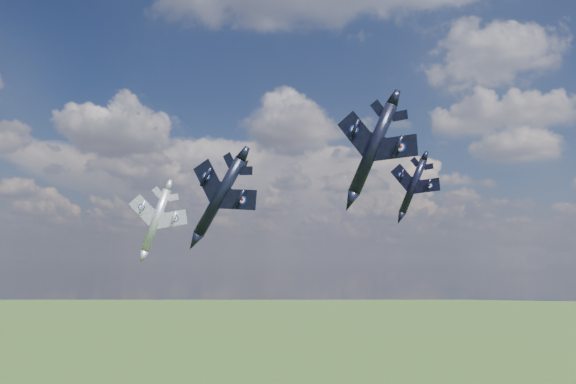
% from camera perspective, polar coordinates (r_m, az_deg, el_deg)
% --- Properties ---
extents(jet_lead_navy, '(13.09, 16.68, 8.49)m').
position_cam_1_polar(jet_lead_navy, '(71.69, -6.97, -0.49)').
color(jet_lead_navy, black).
extents(jet_right_navy, '(12.11, 14.66, 6.36)m').
position_cam_1_polar(jet_right_navy, '(55.90, 8.61, 4.37)').
color(jet_right_navy, black).
extents(jet_high_navy, '(13.22, 15.83, 6.58)m').
position_cam_1_polar(jet_high_navy, '(101.37, 12.57, 0.56)').
color(jet_high_navy, black).
extents(jet_left_silver, '(14.33, 16.97, 6.21)m').
position_cam_1_polar(jet_left_silver, '(94.68, -13.27, -2.81)').
color(jet_left_silver, '#8F9398').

